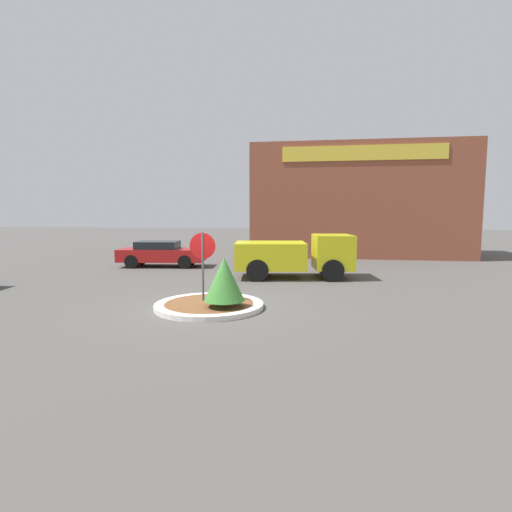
{
  "coord_description": "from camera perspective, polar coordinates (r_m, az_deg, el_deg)",
  "views": [
    {
      "loc": [
        3.21,
        -11.51,
        2.89
      ],
      "look_at": [
        0.95,
        3.18,
        1.26
      ],
      "focal_mm": 28.0,
      "sensor_mm": 36.0,
      "label": 1
    }
  ],
  "objects": [
    {
      "name": "island_shrub",
      "position": [
        11.57,
        -4.55,
        -3.29
      ],
      "size": [
        1.18,
        1.18,
        1.45
      ],
      "color": "brown",
      "rests_on": "traffic_island"
    },
    {
      "name": "parked_sedan_red",
      "position": [
        21.88,
        -13.38,
        0.38
      ],
      "size": [
        4.64,
        2.2,
        1.36
      ],
      "rotation": [
        0.0,
        0.0,
        0.11
      ],
      "color": "#B21919",
      "rests_on": "ground_plane"
    },
    {
      "name": "storefront_building",
      "position": [
        28.24,
        14.22,
        7.56
      ],
      "size": [
        13.83,
        6.07,
        7.25
      ],
      "color": "brown",
      "rests_on": "ground_plane"
    },
    {
      "name": "ground_plane",
      "position": [
        12.3,
        -6.69,
        -7.37
      ],
      "size": [
        120.0,
        120.0,
        0.0
      ],
      "primitive_type": "plane",
      "color": "#514F4C"
    },
    {
      "name": "stop_sign",
      "position": [
        12.41,
        -7.63,
        0.25
      ],
      "size": [
        0.82,
        0.07,
        2.29
      ],
      "color": "#4C4C51",
      "rests_on": "ground_plane"
    },
    {
      "name": "traffic_island",
      "position": [
        12.28,
        -6.69,
        -7.03
      ],
      "size": [
        3.29,
        3.29,
        0.15
      ],
      "color": "silver",
      "rests_on": "ground_plane"
    },
    {
      "name": "utility_truck",
      "position": [
        17.69,
        5.57,
        0.19
      ],
      "size": [
        5.33,
        2.85,
        1.91
      ],
      "rotation": [
        0.0,
        0.0,
        0.14
      ],
      "color": "gold",
      "rests_on": "ground_plane"
    }
  ]
}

